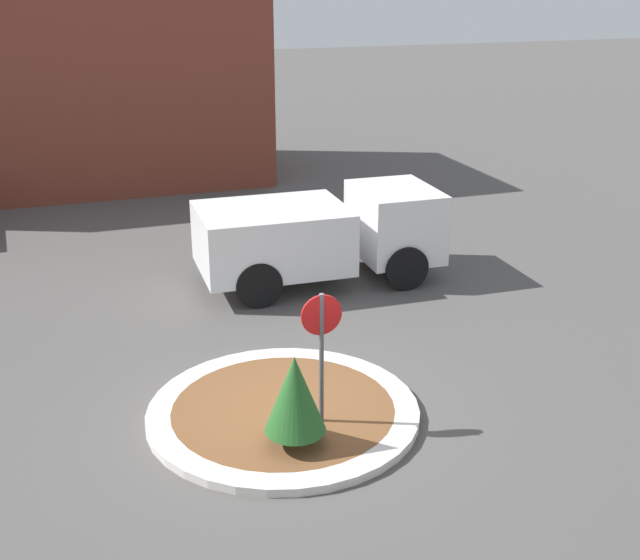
{
  "coord_description": "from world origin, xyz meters",
  "views": [
    {
      "loc": [
        -2.97,
        -10.42,
        6.42
      ],
      "look_at": [
        1.42,
        2.38,
        1.2
      ],
      "focal_mm": 45.0,
      "sensor_mm": 36.0,
      "label": 1
    }
  ],
  "objects": [
    {
      "name": "utility_truck",
      "position": [
        2.4,
        5.31,
        1.1
      ],
      "size": [
        5.28,
        2.46,
        1.97
      ],
      "rotation": [
        0.0,
        0.0,
        -0.03
      ],
      "color": "white",
      "rests_on": "ground_plane"
    },
    {
      "name": "stop_sign",
      "position": [
        0.44,
        -0.55,
        1.49
      ],
      "size": [
        0.61,
        0.07,
        2.18
      ],
      "color": "#4C4C51",
      "rests_on": "ground_plane"
    },
    {
      "name": "traffic_island",
      "position": [
        0.0,
        0.0,
        0.07
      ],
      "size": [
        4.2,
        4.2,
        0.13
      ],
      "color": "beige",
      "rests_on": "ground_plane"
    },
    {
      "name": "island_shrub",
      "position": [
        -0.12,
        -1.03,
        0.94
      ],
      "size": [
        0.87,
        0.87,
        1.38
      ],
      "color": "brown",
      "rests_on": "traffic_island"
    },
    {
      "name": "storefront_building",
      "position": [
        -2.75,
        16.6,
        3.66
      ],
      "size": [
        13.12,
        6.07,
        7.32
      ],
      "color": "brown",
      "rests_on": "ground_plane"
    },
    {
      "name": "ground_plane",
      "position": [
        0.0,
        0.0,
        0.0
      ],
      "size": [
        120.0,
        120.0,
        0.0
      ],
      "primitive_type": "plane",
      "color": "#514F4C"
    }
  ]
}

